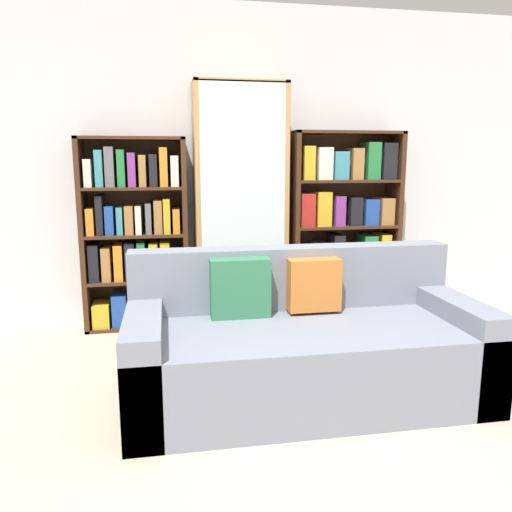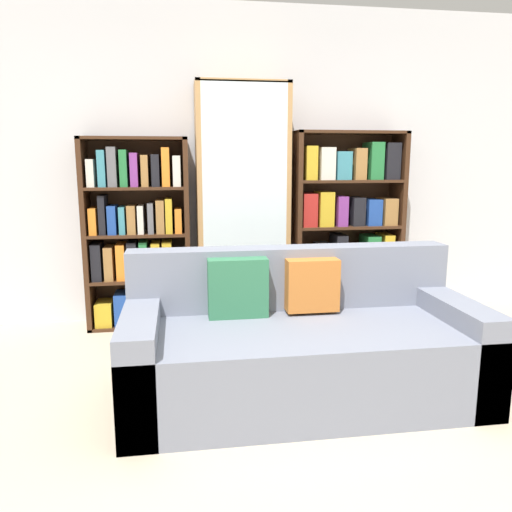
{
  "view_description": "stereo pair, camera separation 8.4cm",
  "coord_description": "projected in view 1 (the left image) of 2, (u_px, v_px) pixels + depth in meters",
  "views": [
    {
      "loc": [
        -0.68,
        -2.05,
        1.39
      ],
      "look_at": [
        -0.07,
        1.39,
        0.73
      ],
      "focal_mm": 35.0,
      "sensor_mm": 36.0,
      "label": 1
    },
    {
      "loc": [
        -0.6,
        -2.06,
        1.39
      ],
      "look_at": [
        -0.07,
        1.39,
        0.73
      ],
      "focal_mm": 35.0,
      "sensor_mm": 36.0,
      "label": 2
    }
  ],
  "objects": [
    {
      "name": "wall_back",
      "position": [
        244.0,
        166.0,
        4.41
      ],
      "size": [
        6.47,
        0.06,
        2.7
      ],
      "color": "silver",
      "rests_on": "ground"
    },
    {
      "name": "wine_bottle",
      "position": [
        309.0,
        312.0,
        4.16
      ],
      "size": [
        0.07,
        0.07,
        0.37
      ],
      "color": "black",
      "rests_on": "ground"
    },
    {
      "name": "couch",
      "position": [
        303.0,
        346.0,
        2.98
      ],
      "size": [
        2.05,
        0.93,
        0.85
      ],
      "color": "slate",
      "rests_on": "ground"
    },
    {
      "name": "ground_plane",
      "position": [
        322.0,
        460.0,
        2.36
      ],
      "size": [
        16.0,
        16.0,
        0.0
      ],
      "primitive_type": "plane",
      "color": "tan"
    },
    {
      "name": "display_cabinet",
      "position": [
        240.0,
        207.0,
        4.25
      ],
      "size": [
        0.77,
        0.36,
        2.03
      ],
      "color": "#AD7F4C",
      "rests_on": "ground"
    },
    {
      "name": "bookshelf_left",
      "position": [
        135.0,
        238.0,
        4.15
      ],
      "size": [
        0.86,
        0.32,
        1.58
      ],
      "color": "#3D2314",
      "rests_on": "ground"
    },
    {
      "name": "bookshelf_right",
      "position": [
        344.0,
        230.0,
        4.47
      ],
      "size": [
        0.97,
        0.32,
        1.65
      ],
      "color": "#3D2314",
      "rests_on": "ground"
    }
  ]
}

